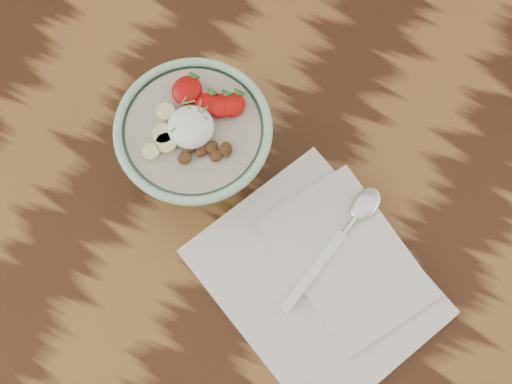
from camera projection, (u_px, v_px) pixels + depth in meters
table at (290, 199)px, 95.48cm from camera, size 160.00×90.00×75.00cm
breakfast_bowl at (196, 141)px, 81.60cm from camera, size 17.61×17.61×11.89cm
napkin at (323, 277)px, 82.02cm from camera, size 32.10×29.65×1.59cm
spoon at (353, 220)px, 82.79cm from camera, size 5.50×18.22×0.95cm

